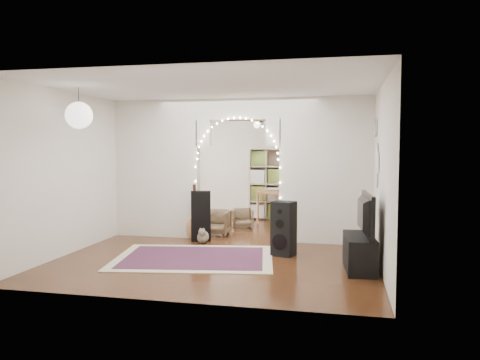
% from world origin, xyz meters
% --- Properties ---
extents(floor, '(7.50, 7.50, 0.00)m').
position_xyz_m(floor, '(0.00, 0.00, 0.00)').
color(floor, black).
rests_on(floor, ground).
extents(ceiling, '(5.00, 7.50, 0.02)m').
position_xyz_m(ceiling, '(0.00, 0.00, 2.70)').
color(ceiling, white).
rests_on(ceiling, wall_back).
extents(wall_back, '(5.00, 0.02, 2.70)m').
position_xyz_m(wall_back, '(0.00, 3.75, 1.35)').
color(wall_back, silver).
rests_on(wall_back, floor).
extents(wall_front, '(5.00, 0.02, 2.70)m').
position_xyz_m(wall_front, '(0.00, -3.75, 1.35)').
color(wall_front, silver).
rests_on(wall_front, floor).
extents(wall_left, '(0.02, 7.50, 2.70)m').
position_xyz_m(wall_left, '(-2.50, 0.00, 1.35)').
color(wall_left, silver).
rests_on(wall_left, floor).
extents(wall_right, '(0.02, 7.50, 2.70)m').
position_xyz_m(wall_right, '(2.50, 0.00, 1.35)').
color(wall_right, silver).
rests_on(wall_right, floor).
extents(divider_wall, '(5.00, 0.20, 2.70)m').
position_xyz_m(divider_wall, '(0.00, 0.00, 1.42)').
color(divider_wall, silver).
rests_on(divider_wall, floor).
extents(fairy_lights, '(1.64, 0.04, 1.60)m').
position_xyz_m(fairy_lights, '(0.00, -0.13, 1.55)').
color(fairy_lights, '#FFEABF').
rests_on(fairy_lights, divider_wall).
extents(window, '(0.04, 1.20, 1.40)m').
position_xyz_m(window, '(-2.47, 1.80, 1.50)').
color(window, white).
rests_on(window, wall_left).
extents(wall_clock, '(0.03, 0.31, 0.31)m').
position_xyz_m(wall_clock, '(2.48, -0.60, 2.10)').
color(wall_clock, white).
rests_on(wall_clock, wall_right).
extents(picture_frames, '(0.02, 0.50, 0.70)m').
position_xyz_m(picture_frames, '(2.48, -1.00, 1.50)').
color(picture_frames, white).
rests_on(picture_frames, wall_right).
extents(paper_lantern, '(0.40, 0.40, 0.40)m').
position_xyz_m(paper_lantern, '(-1.90, -2.40, 2.25)').
color(paper_lantern, white).
rests_on(paper_lantern, ceiling).
extents(ceiling_fan, '(1.10, 1.10, 0.30)m').
position_xyz_m(ceiling_fan, '(0.00, 2.00, 2.40)').
color(ceiling_fan, '#B39C3B').
rests_on(ceiling_fan, ceiling).
extents(area_rug, '(2.77, 2.25, 0.02)m').
position_xyz_m(area_rug, '(-0.36, -1.65, 0.01)').
color(area_rug, maroon).
rests_on(area_rug, floor).
extents(guitar_case, '(0.39, 0.23, 0.96)m').
position_xyz_m(guitar_case, '(-0.65, -0.34, 0.48)').
color(guitar_case, black).
rests_on(guitar_case, floor).
extents(acoustic_guitar, '(0.38, 0.25, 0.91)m').
position_xyz_m(acoustic_guitar, '(-0.81, -0.25, 0.40)').
color(acoustic_guitar, '#B87F49').
rests_on(acoustic_guitar, floor).
extents(tabby_cat, '(0.26, 0.49, 0.32)m').
position_xyz_m(tabby_cat, '(-0.56, -0.53, 0.13)').
color(tabby_cat, brown).
rests_on(tabby_cat, floor).
extents(floor_speaker, '(0.42, 0.39, 0.89)m').
position_xyz_m(floor_speaker, '(1.02, -1.17, 0.44)').
color(floor_speaker, black).
rests_on(floor_speaker, floor).
extents(media_console, '(0.48, 1.03, 0.50)m').
position_xyz_m(media_console, '(2.20, -1.84, 0.25)').
color(media_console, black).
rests_on(media_console, floor).
extents(tv, '(0.22, 1.08, 0.62)m').
position_xyz_m(tv, '(2.20, -1.84, 0.81)').
color(tv, black).
rests_on(tv, media_console).
extents(bookcase, '(1.77, 0.97, 1.76)m').
position_xyz_m(bookcase, '(0.57, 2.67, 0.88)').
color(bookcase, '#C1AC8C').
rests_on(bookcase, floor).
extents(dining_table, '(1.20, 0.81, 0.76)m').
position_xyz_m(dining_table, '(0.56, 2.21, 0.68)').
color(dining_table, brown).
rests_on(dining_table, floor).
extents(flower_vase, '(0.18, 0.18, 0.19)m').
position_xyz_m(flower_vase, '(0.56, 2.21, 0.85)').
color(flower_vase, white).
rests_on(flower_vase, dining_table).
extents(dining_chair_left, '(0.55, 0.57, 0.51)m').
position_xyz_m(dining_chair_left, '(-0.55, 0.35, 0.25)').
color(dining_chair_left, '#4B3925').
rests_on(dining_chair_left, floor).
extents(dining_chair_right, '(0.56, 0.57, 0.43)m').
position_xyz_m(dining_chair_right, '(-0.19, 1.27, 0.21)').
color(dining_chair_right, '#4B3925').
rests_on(dining_chair_right, floor).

